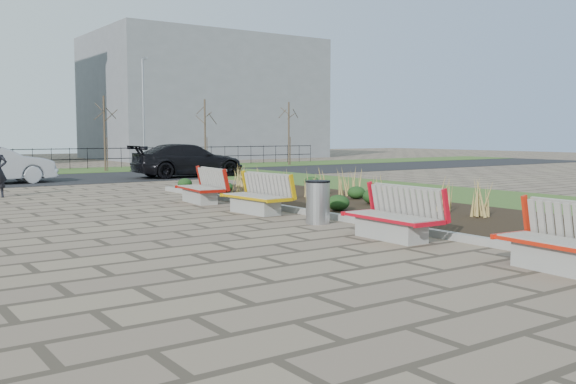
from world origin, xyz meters
TOP-DOWN VIEW (x-y plane):
  - ground at (0.00, 0.00)m, footprint 120.00×120.00m
  - planting_bed at (6.25, 5.00)m, footprint 4.50×18.00m
  - planting_curb at (3.92, 5.00)m, footprint 0.16×18.00m
  - grass_verge_near at (11.00, 5.00)m, footprint 5.00×38.00m
  - road at (0.00, 22.00)m, footprint 80.00×7.00m
  - bench_a at (3.00, -1.92)m, footprint 1.05×2.16m
  - bench_b at (3.00, 1.70)m, footprint 0.95×2.12m
  - bench_c at (3.00, 6.61)m, footprint 1.03×2.15m
  - bench_d at (3.00, 9.69)m, footprint 1.11×2.18m
  - litter_bin at (3.19, 4.24)m, footprint 0.54×0.54m
  - car_black at (7.74, 20.04)m, footprint 5.41×2.42m
  - tree_d at (6.00, 26.50)m, footprint 1.40×1.40m
  - tree_e at (12.00, 26.50)m, footprint 1.40×1.40m
  - tree_f at (18.00, 26.50)m, footprint 1.40×1.40m
  - lamp_east at (8.00, 26.00)m, footprint 0.24×0.60m
  - building_grey at (20.00, 42.00)m, footprint 18.00×12.00m

SIDE VIEW (x-z plane):
  - ground at x=0.00m, z-range 0.00..0.00m
  - road at x=0.00m, z-range 0.00..0.02m
  - grass_verge_near at x=11.00m, z-range 0.00..0.04m
  - planting_bed at x=6.25m, z-range 0.00..0.10m
  - planting_curb at x=3.92m, z-range 0.00..0.15m
  - litter_bin at x=3.19m, z-range 0.00..0.96m
  - bench_a at x=3.00m, z-range 0.00..1.00m
  - bench_b at x=3.00m, z-range 0.00..1.00m
  - bench_c at x=3.00m, z-range 0.00..1.00m
  - bench_d at x=3.00m, z-range 0.00..1.00m
  - car_black at x=7.74m, z-range 0.02..1.56m
  - tree_d at x=6.00m, z-range 0.04..4.04m
  - tree_e at x=12.00m, z-range 0.04..4.04m
  - tree_f at x=18.00m, z-range 0.04..4.04m
  - lamp_east at x=8.00m, z-range 0.04..6.04m
  - building_grey at x=20.00m, z-range 0.00..10.00m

